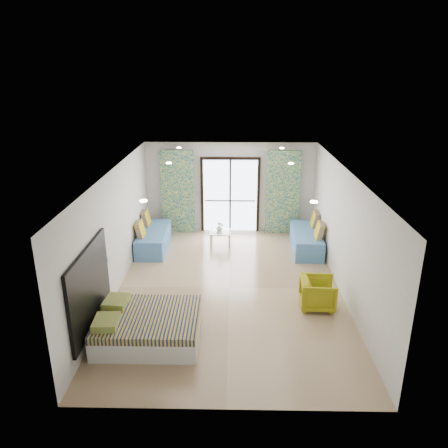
{
  "coord_description": "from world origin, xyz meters",
  "views": [
    {
      "loc": [
        0.06,
        -8.86,
        4.75
      ],
      "look_at": [
        -0.13,
        1.11,
        1.15
      ],
      "focal_mm": 35.0,
      "sensor_mm": 36.0,
      "label": 1
    }
  ],
  "objects_px": {
    "daybed_right": "(307,239)",
    "coffee_table": "(220,233)",
    "bed": "(148,326)",
    "daybed_left": "(153,238)",
    "armchair": "(318,292)"
  },
  "relations": [
    {
      "from": "coffee_table",
      "to": "bed",
      "type": "bearing_deg",
      "value": -104.77
    },
    {
      "from": "bed",
      "to": "armchair",
      "type": "distance_m",
      "value": 3.54
    },
    {
      "from": "daybed_left",
      "to": "coffee_table",
      "type": "relative_size",
      "value": 2.83
    },
    {
      "from": "armchair",
      "to": "coffee_table",
      "type": "bearing_deg",
      "value": 35.11
    },
    {
      "from": "daybed_right",
      "to": "daybed_left",
      "type": "bearing_deg",
      "value": -177.36
    },
    {
      "from": "bed",
      "to": "daybed_right",
      "type": "height_order",
      "value": "daybed_right"
    },
    {
      "from": "coffee_table",
      "to": "armchair",
      "type": "xyz_separation_m",
      "value": [
        2.11,
        -3.39,
        0.01
      ]
    },
    {
      "from": "daybed_left",
      "to": "armchair",
      "type": "distance_m",
      "value": 5.03
    },
    {
      "from": "daybed_right",
      "to": "coffee_table",
      "type": "distance_m",
      "value": 2.4
    },
    {
      "from": "bed",
      "to": "daybed_left",
      "type": "bearing_deg",
      "value": 98.51
    },
    {
      "from": "daybed_right",
      "to": "armchair",
      "type": "distance_m",
      "value": 3.1
    },
    {
      "from": "armchair",
      "to": "daybed_right",
      "type": "bearing_deg",
      "value": -1.77
    },
    {
      "from": "bed",
      "to": "daybed_right",
      "type": "bearing_deg",
      "value": 50.06
    },
    {
      "from": "coffee_table",
      "to": "armchair",
      "type": "relative_size",
      "value": 0.95
    },
    {
      "from": "bed",
      "to": "coffee_table",
      "type": "xyz_separation_m",
      "value": [
        1.21,
        4.59,
        0.08
      ]
    }
  ]
}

